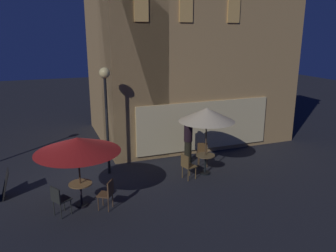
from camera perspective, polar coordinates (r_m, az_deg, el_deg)
ground_plane at (r=12.30m, az=-14.58°, el=-9.69°), size 60.00×60.00×0.00m
cafe_building at (r=15.75m, az=0.01°, el=11.06°), size 8.78×6.53×7.85m
street_lamp_near_corner at (r=12.24m, az=-10.47°, el=5.34°), size 0.39×0.39×3.96m
cafe_table_0 at (r=10.75m, az=-14.47°, el=-10.36°), size 0.70×0.70×0.75m
cafe_table_1 at (r=12.74m, az=6.30°, el=-5.76°), size 0.71×0.71×0.74m
patio_umbrella_0 at (r=10.22m, az=-15.01°, el=-3.11°), size 2.52×2.52×2.19m
patio_umbrella_1 at (r=12.22m, az=6.54°, el=1.88°), size 2.04×2.04×2.53m
cafe_chair_0 at (r=10.34m, az=-17.91°, el=-11.48°), size 0.59×0.59×0.93m
cafe_chair_1 at (r=10.37m, az=-10.11°, el=-10.89°), size 0.56×0.56×0.93m
cafe_chair_2 at (r=13.52m, az=5.85°, el=-4.38°), size 0.51×0.51×0.90m
cafe_chair_3 at (r=12.22m, az=3.24°, el=-6.48°), size 0.52×0.52×0.93m
patron_standing_0 at (r=13.63m, az=3.41°, el=-2.59°), size 0.34×0.34×1.79m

